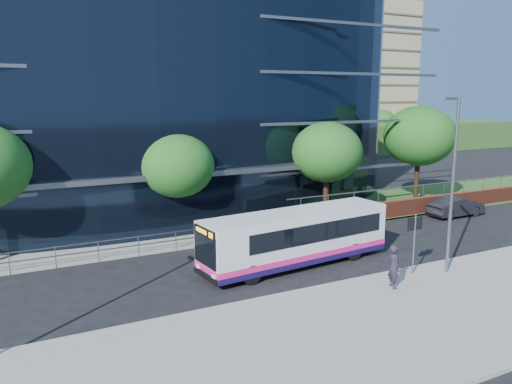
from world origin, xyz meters
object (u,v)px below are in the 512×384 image
tree_far_c (327,152)px  city_bus (298,237)px  tree_far_d (419,136)px  pedestrian (394,266)px  tree_dist_f (381,121)px  tree_dist_e (299,123)px  parked_car (456,207)px  street_sign (415,231)px  tree_far_b (177,166)px  streetlight_east (452,181)px

tree_far_c → city_bus: (-6.36, -6.82, -3.11)m
tree_far_d → pedestrian: (-13.48, -12.51, -4.10)m
tree_far_c → tree_dist_f: (33.00, 33.00, -0.33)m
pedestrian → tree_far_d: bearing=-32.9°
tree_dist_e → parked_car: (-8.46, -34.26, -3.84)m
tree_far_d → pedestrian: size_ratio=3.98×
tree_dist_e → parked_car: 35.50m
street_sign → city_bus: bearing=135.7°
tree_far_c → tree_dist_e: 35.36m
tree_dist_e → pedestrian: bearing=-116.8°
street_sign → tree_far_b: bearing=124.1°
pedestrian → streetlight_east: bearing=-70.3°
tree_far_c → tree_far_b: bearing=177.1°
tree_far_c → streetlight_east: streetlight_east is taller
tree_far_b → tree_far_d: size_ratio=0.81×
tree_dist_f → city_bus: size_ratio=0.60×
tree_far_c → city_bus: bearing=-133.0°
pedestrian → parked_car: bearing=-43.4°
tree_far_d → parked_car: (-0.46, -4.26, -4.49)m
street_sign → tree_dist_f: size_ratio=0.46×
tree_far_c → tree_dist_f: bearing=45.0°
tree_dist_e → parked_car: size_ratio=1.55×
city_bus → parked_car: 15.33m
tree_far_b → tree_far_c: bearing=-2.9°
streetlight_east → pedestrian: 4.84m
tree_far_c → tree_far_d: bearing=6.3°
tree_far_c → tree_dist_f: size_ratio=1.08×
tree_far_d → parked_car: tree_far_d is taller
tree_dist_e → tree_far_d: bearing=-104.9°
tree_dist_f → parked_car: tree_dist_f is taller
tree_far_b → city_bus: bearing=-63.5°
tree_far_c → streetlight_east: (-1.00, -11.17, -0.10)m
tree_far_d → city_bus: bearing=-153.0°
street_sign → city_bus: 5.44m
tree_dist_e → pedestrian: 47.75m
streetlight_east → city_bus: 7.53m
city_bus → tree_far_b: bearing=110.7°
tree_dist_f → pedestrian: bearing=-130.1°
tree_far_c → pedestrian: 12.82m
tree_far_b → parked_car: size_ratio=1.44×
tree_far_b → tree_dist_f: 53.90m
tree_far_d → streetlight_east: (-10.00, -12.17, -0.75)m
street_sign → pedestrian: size_ratio=1.50×
tree_far_b → tree_dist_e: tree_dist_e is taller
tree_far_c → parked_car: bearing=-20.9°
street_sign → tree_far_b: size_ratio=0.46×
tree_far_b → streetlight_east: streetlight_east is taller
tree_far_b → tree_dist_f: same height
tree_dist_e → tree_dist_f: bearing=7.1°
tree_far_c → parked_car: size_ratio=1.55×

